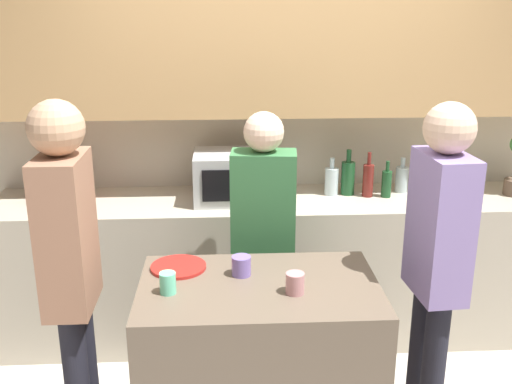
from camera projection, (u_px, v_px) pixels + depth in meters
The scene contains 18 objects.
back_wall at pixel (277, 97), 3.83m from camera, with size 6.40×0.40×2.70m.
back_counter at pixel (279, 268), 3.89m from camera, with size 3.60×0.62×0.94m.
kitchen_island at pixel (259, 374), 2.79m from camera, with size 1.07×0.68×0.93m.
microwave at pixel (236, 176), 3.70m from camera, with size 0.52×0.39×0.30m.
toaster at pixel (61, 188), 3.66m from camera, with size 0.26×0.16×0.18m.
bottle_0 at pixel (332, 181), 3.81m from camera, with size 0.09×0.09×0.24m.
bottle_1 at pixel (348, 177), 3.81m from camera, with size 0.09×0.09×0.29m.
bottle_2 at pixel (368, 180), 3.77m from camera, with size 0.07×0.07×0.29m.
bottle_3 at pixel (386, 183), 3.77m from camera, with size 0.06×0.06×0.23m.
bottle_4 at pixel (402, 179), 3.87m from camera, with size 0.08×0.08×0.23m.
bottle_5 at pixel (426, 185), 3.73m from camera, with size 0.06×0.06×0.23m.
plate_on_island at pixel (178, 267), 2.80m from camera, with size 0.26×0.26×0.01m.
cup_0 at pixel (295, 283), 2.56m from camera, with size 0.08×0.08×0.09m.
cup_1 at pixel (241, 266), 2.73m from camera, with size 0.09×0.09×0.09m.
cup_2 at pixel (168, 283), 2.56m from camera, with size 0.07×0.07×0.09m.
person_left at pixel (70, 262), 2.56m from camera, with size 0.23×0.34×1.76m.
person_center at pixel (437, 253), 2.71m from camera, with size 0.23×0.35×1.72m.
person_right at pixel (263, 232), 3.22m from camera, with size 0.36×0.22×1.59m.
Camera 1 is at (-0.34, -2.15, 2.12)m, focal length 42.00 mm.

